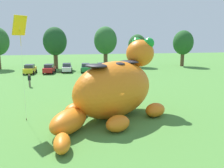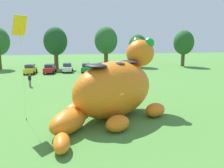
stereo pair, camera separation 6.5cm
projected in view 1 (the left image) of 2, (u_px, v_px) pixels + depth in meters
The scene contains 15 objects.
ground_plane at pixel (105, 122), 18.45m from camera, with size 160.00×160.00×0.00m, color #4C8438.
giant_inflatable_creature at pixel (114, 89), 19.32m from camera, with size 10.24×11.15×6.51m.
car_yellow at pixel (30, 69), 43.31m from camera, with size 2.20×4.23×1.72m.
car_red at pixel (49, 69), 43.93m from camera, with size 2.38×4.30×1.72m.
car_white at pixel (67, 68), 45.47m from camera, with size 2.11×4.19×1.72m.
car_green at pixel (86, 68), 45.24m from camera, with size 2.15×4.20×1.72m.
car_black at pixel (102, 67), 46.02m from camera, with size 2.06×4.16×1.72m.
tree_mid_left at pixel (55, 42), 49.72m from camera, with size 4.97×4.97×8.82m.
tree_centre_left at pixel (105, 41), 52.28m from camera, with size 5.09×5.09×9.04m.
tree_centre at pixel (137, 46), 53.52m from camera, with size 4.14×4.14×7.34m.
tree_centre_right at pixel (183, 43), 54.44m from camera, with size 4.66×4.66×8.27m.
spectator_near_inflatable at pixel (97, 96), 23.06m from camera, with size 0.38×0.26×1.71m.
spectator_mid_field at pixel (29, 81), 31.62m from camera, with size 0.38×0.26×1.71m.
spectator_by_cars at pixel (127, 72), 39.98m from camera, with size 0.38×0.26×1.71m.
tethered_flying_kite at pixel (20, 27), 17.42m from camera, with size 1.13×1.13×8.10m.
Camera 1 is at (-2.96, -17.30, 6.44)m, focal length 37.67 mm.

